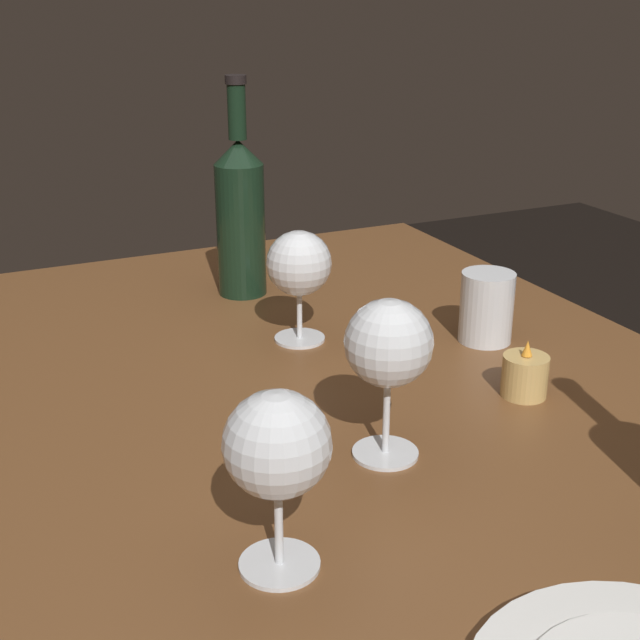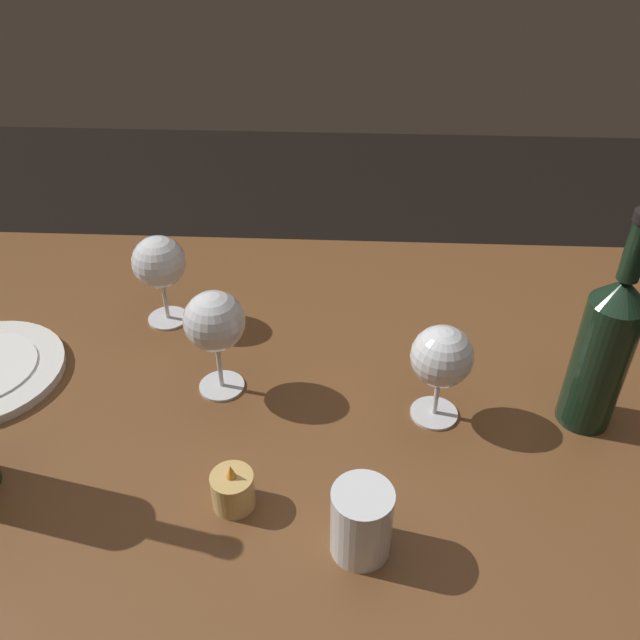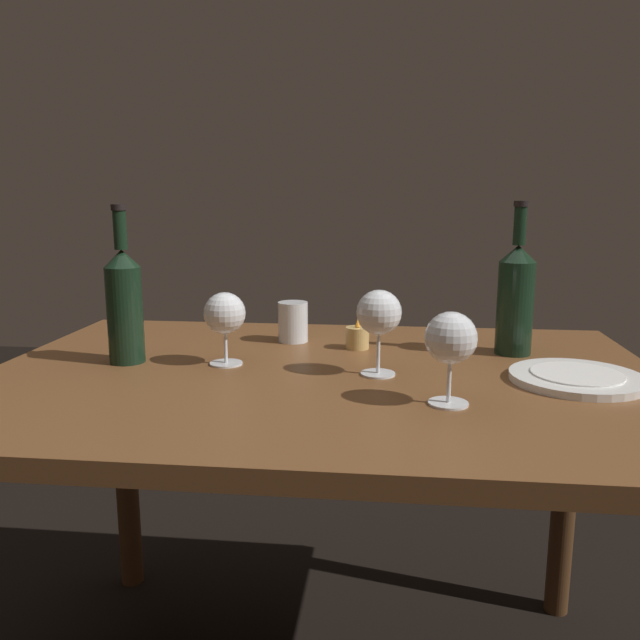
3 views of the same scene
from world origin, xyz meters
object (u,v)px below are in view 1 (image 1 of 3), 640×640
(water_tumbler, at_px, (486,311))
(wine_bottle, at_px, (240,213))
(wine_glass_right, at_px, (389,347))
(wine_glass_centre, at_px, (277,448))
(votive_candle, at_px, (525,377))
(wine_glass_left, at_px, (299,266))

(water_tumbler, bearing_deg, wine_bottle, -144.15)
(wine_glass_right, bearing_deg, water_tumbler, 127.98)
(wine_glass_right, height_order, wine_glass_centre, wine_glass_right)
(wine_bottle, bearing_deg, wine_glass_centre, -17.60)
(wine_glass_right, distance_m, votive_candle, 0.23)
(wine_glass_centre, relative_size, wine_bottle, 0.48)
(wine_glass_left, bearing_deg, wine_bottle, -178.92)
(wine_glass_right, height_order, votive_candle, wine_glass_right)
(wine_glass_centre, height_order, votive_candle, wine_glass_centre)
(wine_glass_centre, xyz_separation_m, wine_bottle, (-0.63, 0.20, 0.02))
(wine_glass_centre, height_order, wine_bottle, wine_bottle)
(water_tumbler, bearing_deg, wine_glass_right, -52.02)
(votive_candle, bearing_deg, wine_bottle, -159.84)
(wine_glass_left, height_order, wine_bottle, wine_bottle)
(wine_bottle, bearing_deg, wine_glass_left, 1.08)
(wine_glass_left, xyz_separation_m, wine_bottle, (-0.20, -0.00, 0.02))
(votive_candle, bearing_deg, wine_glass_centre, -65.43)
(wine_glass_right, bearing_deg, wine_bottle, 175.81)
(wine_glass_right, relative_size, wine_bottle, 0.51)
(wine_glass_right, xyz_separation_m, wine_glass_centre, (0.12, -0.16, -0.01))
(wine_glass_left, xyz_separation_m, wine_glass_centre, (0.42, -0.20, 0.01))
(water_tumbler, bearing_deg, wine_glass_left, -115.24)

